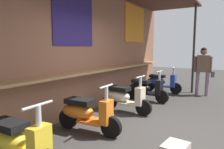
{
  "coord_description": "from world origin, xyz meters",
  "views": [
    {
      "loc": [
        -3.86,
        -1.46,
        1.63
      ],
      "look_at": [
        0.65,
        1.34,
        0.97
      ],
      "focal_mm": 33.75,
      "sensor_mm": 36.0,
      "label": 1
    }
  ],
  "objects_px": {
    "scooter_yellow": "(14,141)",
    "scooter_blue": "(160,82)",
    "scooter_cream": "(123,97)",
    "scooter_black": "(144,88)",
    "scooter_orange": "(85,113)",
    "shopper_with_handbag": "(203,67)"
  },
  "relations": [
    {
      "from": "shopper_with_handbag",
      "to": "scooter_orange",
      "type": "bearing_deg",
      "value": 152.18
    },
    {
      "from": "shopper_with_handbag",
      "to": "scooter_blue",
      "type": "bearing_deg",
      "value": 89.55
    },
    {
      "from": "scooter_orange",
      "to": "scooter_blue",
      "type": "relative_size",
      "value": 1.0
    },
    {
      "from": "scooter_yellow",
      "to": "shopper_with_handbag",
      "type": "xyz_separation_m",
      "value": [
        6.17,
        -1.42,
        0.62
      ]
    },
    {
      "from": "scooter_yellow",
      "to": "scooter_orange",
      "type": "distance_m",
      "value": 1.49
    },
    {
      "from": "scooter_yellow",
      "to": "scooter_black",
      "type": "relative_size",
      "value": 1.0
    },
    {
      "from": "scooter_black",
      "to": "shopper_with_handbag",
      "type": "relative_size",
      "value": 0.85
    },
    {
      "from": "scooter_cream",
      "to": "scooter_black",
      "type": "height_order",
      "value": "same"
    },
    {
      "from": "scooter_yellow",
      "to": "scooter_black",
      "type": "bearing_deg",
      "value": 86.73
    },
    {
      "from": "scooter_orange",
      "to": "scooter_black",
      "type": "xyz_separation_m",
      "value": [
        2.93,
        0.0,
        0.0
      ]
    },
    {
      "from": "scooter_orange",
      "to": "shopper_with_handbag",
      "type": "xyz_separation_m",
      "value": [
        4.68,
        -1.42,
        0.62
      ]
    },
    {
      "from": "scooter_orange",
      "to": "scooter_cream",
      "type": "relative_size",
      "value": 1.0
    },
    {
      "from": "scooter_cream",
      "to": "scooter_blue",
      "type": "height_order",
      "value": "same"
    },
    {
      "from": "scooter_yellow",
      "to": "scooter_blue",
      "type": "relative_size",
      "value": 1.0
    },
    {
      "from": "scooter_orange",
      "to": "scooter_blue",
      "type": "distance_m",
      "value": 4.42
    },
    {
      "from": "scooter_cream",
      "to": "scooter_blue",
      "type": "relative_size",
      "value": 1.0
    },
    {
      "from": "scooter_orange",
      "to": "scooter_black",
      "type": "height_order",
      "value": "same"
    },
    {
      "from": "scooter_orange",
      "to": "scooter_black",
      "type": "distance_m",
      "value": 2.93
    },
    {
      "from": "scooter_yellow",
      "to": "shopper_with_handbag",
      "type": "height_order",
      "value": "shopper_with_handbag"
    },
    {
      "from": "scooter_yellow",
      "to": "scooter_blue",
      "type": "xyz_separation_m",
      "value": [
        5.91,
        0.0,
        0.0
      ]
    },
    {
      "from": "scooter_yellow",
      "to": "scooter_cream",
      "type": "distance_m",
      "value": 3.04
    },
    {
      "from": "scooter_cream",
      "to": "scooter_yellow",
      "type": "bearing_deg",
      "value": -87.96
    }
  ]
}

